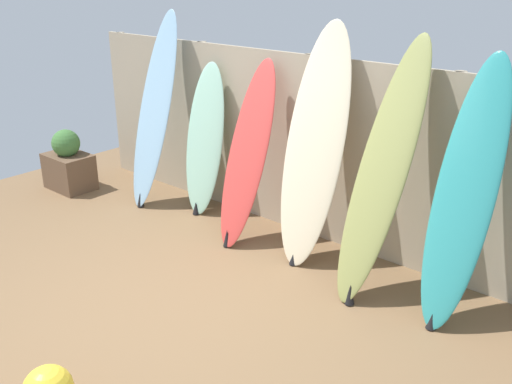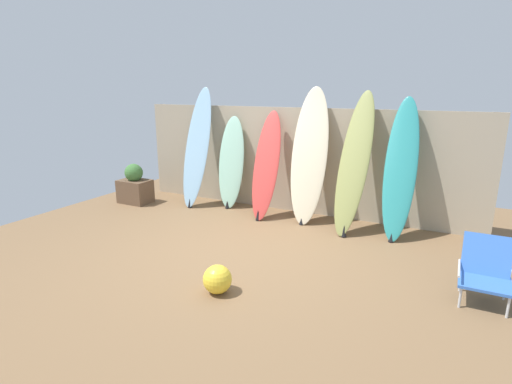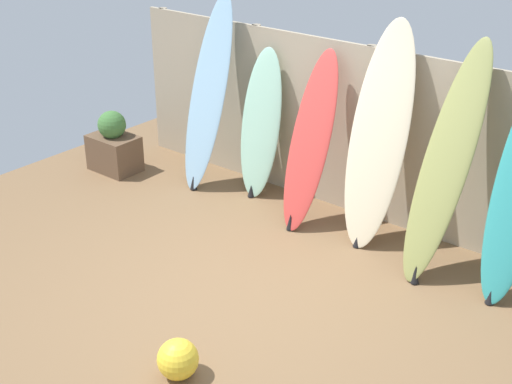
{
  "view_description": "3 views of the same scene",
  "coord_description": "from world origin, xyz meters",
  "px_view_note": "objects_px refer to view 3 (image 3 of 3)",
  "views": [
    {
      "loc": [
        3.13,
        -2.39,
        2.56
      ],
      "look_at": [
        0.39,
        0.81,
        0.88
      ],
      "focal_mm": 40.0,
      "sensor_mm": 36.0,
      "label": 1
    },
    {
      "loc": [
        2.48,
        -4.35,
        2.12
      ],
      "look_at": [
        0.04,
        0.42,
        0.72
      ],
      "focal_mm": 28.0,
      "sensor_mm": 36.0,
      "label": 2
    },
    {
      "loc": [
        3.41,
        -3.98,
        3.51
      ],
      "look_at": [
        -0.16,
        0.45,
        0.77
      ],
      "focal_mm": 50.0,
      "sensor_mm": 36.0,
      "label": 3
    }
  ],
  "objects_px": {
    "beach_ball": "(178,359)",
    "surfboard_seafoam_1": "(261,125)",
    "surfboard_cream_3": "(379,138)",
    "surfboard_skyblue_0": "(208,95)",
    "planter_box": "(114,146)",
    "surfboard_olive_4": "(446,164)",
    "surfboard_red_2": "(310,143)"
  },
  "relations": [
    {
      "from": "surfboard_seafoam_1",
      "to": "surfboard_olive_4",
      "type": "height_order",
      "value": "surfboard_olive_4"
    },
    {
      "from": "surfboard_seafoam_1",
      "to": "surfboard_red_2",
      "type": "relative_size",
      "value": 0.93
    },
    {
      "from": "surfboard_cream_3",
      "to": "surfboard_olive_4",
      "type": "xyz_separation_m",
      "value": [
        0.75,
        -0.13,
        -0.03
      ]
    },
    {
      "from": "surfboard_red_2",
      "to": "surfboard_cream_3",
      "type": "distance_m",
      "value": 0.75
    },
    {
      "from": "beach_ball",
      "to": "surfboard_seafoam_1",
      "type": "bearing_deg",
      "value": 117.71
    },
    {
      "from": "surfboard_red_2",
      "to": "planter_box",
      "type": "bearing_deg",
      "value": -170.98
    },
    {
      "from": "surfboard_red_2",
      "to": "surfboard_seafoam_1",
      "type": "bearing_deg",
      "value": 165.32
    },
    {
      "from": "surfboard_seafoam_1",
      "to": "beach_ball",
      "type": "xyz_separation_m",
      "value": [
        1.49,
        -2.83,
        -0.65
      ]
    },
    {
      "from": "surfboard_skyblue_0",
      "to": "planter_box",
      "type": "xyz_separation_m",
      "value": [
        -1.13,
        -0.47,
        -0.74
      ]
    },
    {
      "from": "surfboard_olive_4",
      "to": "planter_box",
      "type": "height_order",
      "value": "surfboard_olive_4"
    },
    {
      "from": "surfboard_red_2",
      "to": "surfboard_cream_3",
      "type": "bearing_deg",
      "value": 7.58
    },
    {
      "from": "surfboard_skyblue_0",
      "to": "surfboard_cream_3",
      "type": "relative_size",
      "value": 1.0
    },
    {
      "from": "surfboard_skyblue_0",
      "to": "surfboard_olive_4",
      "type": "distance_m",
      "value": 2.89
    },
    {
      "from": "surfboard_red_2",
      "to": "surfboard_cream_3",
      "type": "relative_size",
      "value": 0.82
    },
    {
      "from": "surfboard_red_2",
      "to": "surfboard_cream_3",
      "type": "height_order",
      "value": "surfboard_cream_3"
    },
    {
      "from": "surfboard_olive_4",
      "to": "beach_ball",
      "type": "bearing_deg",
      "value": -106.46
    },
    {
      "from": "planter_box",
      "to": "beach_ball",
      "type": "bearing_deg",
      "value": -34.37
    },
    {
      "from": "planter_box",
      "to": "beach_ball",
      "type": "xyz_separation_m",
      "value": [
        3.25,
        -2.22,
        -0.16
      ]
    },
    {
      "from": "surfboard_cream_3",
      "to": "surfboard_seafoam_1",
      "type": "bearing_deg",
      "value": 175.68
    },
    {
      "from": "surfboard_skyblue_0",
      "to": "surfboard_red_2",
      "type": "xyz_separation_m",
      "value": [
        1.43,
        -0.06,
        -0.19
      ]
    },
    {
      "from": "surfboard_skyblue_0",
      "to": "surfboard_seafoam_1",
      "type": "bearing_deg",
      "value": 13.26
    },
    {
      "from": "surfboard_skyblue_0",
      "to": "planter_box",
      "type": "bearing_deg",
      "value": -157.56
    },
    {
      "from": "surfboard_red_2",
      "to": "beach_ball",
      "type": "relative_size",
      "value": 5.68
    },
    {
      "from": "surfboard_red_2",
      "to": "surfboard_olive_4",
      "type": "height_order",
      "value": "surfboard_olive_4"
    },
    {
      "from": "surfboard_skyblue_0",
      "to": "surfboard_red_2",
      "type": "distance_m",
      "value": 1.44
    },
    {
      "from": "surfboard_olive_4",
      "to": "surfboard_cream_3",
      "type": "bearing_deg",
      "value": 170.49
    },
    {
      "from": "surfboard_cream_3",
      "to": "surfboard_skyblue_0",
      "type": "bearing_deg",
      "value": -179.07
    },
    {
      "from": "surfboard_seafoam_1",
      "to": "surfboard_red_2",
      "type": "height_order",
      "value": "surfboard_red_2"
    },
    {
      "from": "surfboard_seafoam_1",
      "to": "surfboard_skyblue_0",
      "type": "bearing_deg",
      "value": -166.74
    },
    {
      "from": "surfboard_seafoam_1",
      "to": "surfboard_olive_4",
      "type": "xyz_separation_m",
      "value": [
        2.26,
        -0.24,
        0.23
      ]
    },
    {
      "from": "surfboard_skyblue_0",
      "to": "surfboard_red_2",
      "type": "relative_size",
      "value": 1.22
    },
    {
      "from": "surfboard_skyblue_0",
      "to": "surfboard_olive_4",
      "type": "xyz_separation_m",
      "value": [
        2.89,
        -0.09,
        -0.02
      ]
    }
  ]
}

